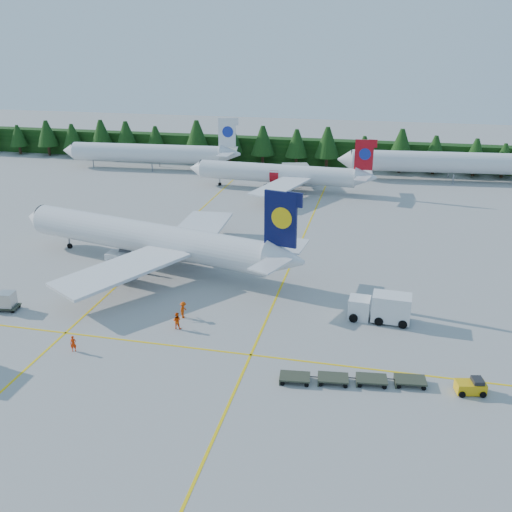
% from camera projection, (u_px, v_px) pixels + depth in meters
% --- Properties ---
extents(ground, '(320.00, 320.00, 0.00)m').
position_uv_depth(ground, '(210.00, 321.00, 62.38)').
color(ground, '#A1A09B').
rests_on(ground, ground).
extents(taxi_stripe_a, '(0.25, 120.00, 0.01)m').
position_uv_depth(taxi_stripe_a, '(158.00, 248.00, 83.41)').
color(taxi_stripe_a, yellow).
rests_on(taxi_stripe_a, ground).
extents(taxi_stripe_b, '(0.25, 120.00, 0.01)m').
position_uv_depth(taxi_stripe_b, '(293.00, 259.00, 79.33)').
color(taxi_stripe_b, yellow).
rests_on(taxi_stripe_b, ground).
extents(taxi_stripe_cross, '(80.00, 0.25, 0.01)m').
position_uv_depth(taxi_stripe_cross, '(192.00, 348.00, 56.93)').
color(taxi_stripe_cross, yellow).
rests_on(taxi_stripe_cross, ground).
extents(treeline_hedge, '(220.00, 4.00, 6.00)m').
position_uv_depth(treeline_hedge, '(310.00, 152.00, 135.80)').
color(treeline_hedge, black).
rests_on(treeline_hedge, ground).
extents(airliner_navy, '(42.29, 34.39, 12.50)m').
position_uv_depth(airliner_navy, '(141.00, 237.00, 76.63)').
color(airliner_navy, silver).
rests_on(airliner_navy, ground).
extents(airliner_red, '(37.17, 30.53, 10.80)m').
position_uv_depth(airliner_red, '(273.00, 173.00, 113.80)').
color(airliner_red, silver).
rests_on(airliner_red, ground).
extents(airliner_far_left, '(41.35, 6.46, 12.02)m').
position_uv_depth(airliner_far_left, '(142.00, 153.00, 131.16)').
color(airliner_far_left, silver).
rests_on(airliner_far_left, ground).
extents(airliner_far_right, '(44.34, 7.89, 12.89)m').
position_uv_depth(airliner_far_right, '(436.00, 162.00, 120.51)').
color(airliner_far_right, silver).
rests_on(airliner_far_right, ground).
extents(airstairs, '(4.67, 6.34, 4.16)m').
position_uv_depth(airstairs, '(125.00, 254.00, 78.71)').
color(airstairs, silver).
rests_on(airstairs, ground).
extents(service_truck, '(6.69, 2.72, 3.18)m').
position_uv_depth(service_truck, '(380.00, 307.00, 61.91)').
color(service_truck, white).
rests_on(service_truck, ground).
extents(baggage_tug, '(2.73, 1.82, 1.34)m').
position_uv_depth(baggage_tug, '(471.00, 386.00, 49.60)').
color(baggage_tug, '#DBA40C').
rests_on(baggage_tug, ground).
extents(dolly_train, '(13.06, 3.76, 0.16)m').
position_uv_depth(dolly_train, '(352.00, 378.00, 51.05)').
color(dolly_train, '#333728').
rests_on(dolly_train, ground).
extents(crew_a, '(0.70, 0.57, 1.67)m').
position_uv_depth(crew_a, '(73.00, 344.00, 56.08)').
color(crew_a, red).
rests_on(crew_a, ground).
extents(crew_b, '(0.93, 0.74, 1.86)m').
position_uv_depth(crew_b, '(177.00, 321.00, 60.38)').
color(crew_b, '#F14405').
rests_on(crew_b, ground).
extents(crew_c, '(0.58, 0.82, 1.91)m').
position_uv_depth(crew_c, '(183.00, 310.00, 62.68)').
color(crew_c, '#D63E04').
rests_on(crew_c, ground).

